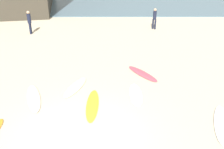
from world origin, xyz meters
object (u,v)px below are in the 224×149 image
at_px(surfboard_0, 142,74).
at_px(surfboard_2, 221,123).
at_px(surfboard_3, 135,94).
at_px(surfboard_5, 75,87).
at_px(surfboard_1, 92,105).
at_px(beachgoer_mid, 154,18).
at_px(beachgoer_near, 29,21).
at_px(surfboard_4, 33,98).

xyz_separation_m(surfboard_0, surfboard_2, (2.44, -4.16, -0.00)).
relative_size(surfboard_3, surfboard_5, 0.95).
bearing_deg(surfboard_5, surfboard_1, -40.94).
relative_size(surfboard_2, beachgoer_mid, 1.45).
xyz_separation_m(surfboard_2, beachgoer_near, (-10.38, 11.39, 0.96)).
relative_size(surfboard_1, beachgoer_near, 1.36).
distance_m(surfboard_4, beachgoer_mid, 12.97).
xyz_separation_m(surfboard_1, beachgoer_near, (-5.55, 10.17, 0.96)).
distance_m(surfboard_5, beachgoer_near, 9.86).
relative_size(surfboard_5, beachgoer_near, 1.18).
bearing_deg(surfboard_3, beachgoer_mid, -103.10).
relative_size(surfboard_0, surfboard_2, 0.89).
distance_m(surfboard_0, surfboard_3, 2.16).
distance_m(surfboard_3, surfboard_4, 4.46).
height_order(surfboard_5, beachgoer_mid, beachgoer_mid).
relative_size(surfboard_4, surfboard_5, 1.16).
relative_size(surfboard_3, beachgoer_mid, 1.17).
height_order(surfboard_1, beachgoer_mid, beachgoer_mid).
distance_m(surfboard_3, surfboard_5, 2.86).
xyz_separation_m(surfboard_2, surfboard_5, (-5.75, 2.74, 0.00)).
distance_m(surfboard_4, surfboard_5, 1.93).
bearing_deg(surfboard_1, surfboard_3, 24.16).
distance_m(surfboard_2, surfboard_5, 6.37).
xyz_separation_m(surfboard_4, beachgoer_near, (-2.96, 9.61, 0.96)).
relative_size(surfboard_5, beachgoer_mid, 1.23).
xyz_separation_m(surfboard_4, surfboard_5, (1.67, 0.96, 0.00)).
xyz_separation_m(surfboard_4, beachgoer_mid, (6.89, 10.95, 0.91)).
height_order(surfboard_0, surfboard_1, surfboard_0).
height_order(surfboard_2, surfboard_4, surfboard_4).
distance_m(surfboard_1, beachgoer_mid, 12.32).
bearing_deg(surfboard_3, surfboard_4, 3.38).
bearing_deg(surfboard_4, surfboard_5, 9.56).
distance_m(beachgoer_near, beachgoer_mid, 9.94).
bearing_deg(surfboard_5, beachgoer_mid, 80.39).
xyz_separation_m(surfboard_3, beachgoer_near, (-7.41, 9.33, 0.96)).
height_order(surfboard_1, surfboard_3, same).
bearing_deg(surfboard_2, beachgoer_mid, -68.35).
bearing_deg(beachgoer_mid, surfboard_1, -79.60).
bearing_deg(surfboard_4, beachgoer_mid, 37.54).
height_order(surfboard_3, beachgoer_mid, beachgoer_mid).
xyz_separation_m(surfboard_1, surfboard_4, (-2.59, 0.56, 0.00)).
distance_m(surfboard_2, beachgoer_near, 15.44).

